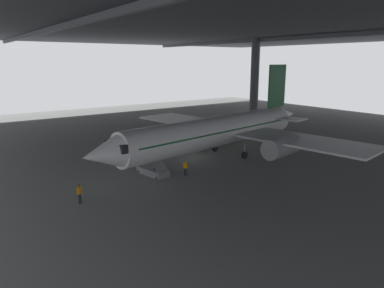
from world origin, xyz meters
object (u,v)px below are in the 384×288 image
object	(u,v)px
crew_worker_by_stairs	(186,167)
baggage_tug	(225,136)
airplane_main	(219,131)
crew_worker_near_nose	(79,193)
boarding_stairs	(152,168)

from	to	relation	value
crew_worker_by_stairs	baggage_tug	xyz separation A→B (m)	(-10.59, 14.57, -0.37)
airplane_main	crew_worker_near_nose	world-z (taller)	airplane_main
crew_worker_near_nose	baggage_tug	xyz separation A→B (m)	(-11.54, 25.96, -0.45)
crew_worker_near_nose	baggage_tug	size ratio (longest dim) A/B	0.72
baggage_tug	crew_worker_near_nose	bearing A→B (deg)	-66.03
crew_worker_near_nose	baggage_tug	world-z (taller)	crew_worker_near_nose
airplane_main	baggage_tug	bearing A→B (deg)	134.92
airplane_main	crew_worker_by_stairs	bearing A→B (deg)	-65.74
airplane_main	boarding_stairs	xyz separation A→B (m)	(0.90, -9.81, -2.66)
crew_worker_near_nose	crew_worker_by_stairs	size ratio (longest dim) A/B	1.07
boarding_stairs	crew_worker_by_stairs	xyz separation A→B (m)	(2.35, 2.60, 0.17)
boarding_stairs	crew_worker_by_stairs	distance (m)	3.51
airplane_main	boarding_stairs	size ratio (longest dim) A/B	7.71
baggage_tug	airplane_main	bearing A→B (deg)	-45.08
crew_worker_by_stairs	crew_worker_near_nose	bearing A→B (deg)	-85.23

